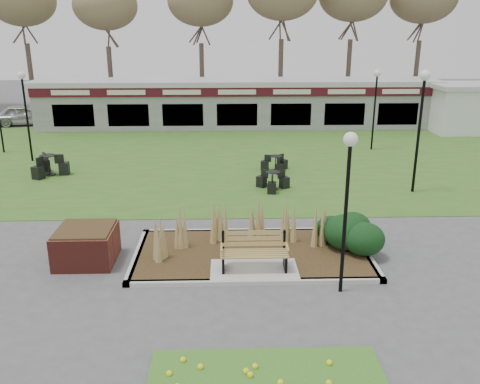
{
  "coord_description": "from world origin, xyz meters",
  "views": [
    {
      "loc": [
        -0.69,
        -11.42,
        5.96
      ],
      "look_at": [
        -0.3,
        2.0,
        1.58
      ],
      "focal_mm": 38.0,
      "sensor_mm": 36.0,
      "label": 1
    }
  ],
  "objects_px": {
    "lamp_post_mid_left": "(24,97)",
    "lamp_post_mid_right": "(376,92)",
    "brick_planter": "(86,245)",
    "food_pavilion": "(236,103)",
    "service_hut": "(467,107)",
    "bistro_set_a": "(276,166)",
    "lamp_post_far_right": "(422,105)",
    "bistro_set_b": "(49,168)",
    "bistro_set_c": "(273,183)",
    "car_silver": "(25,115)",
    "park_bench": "(254,251)",
    "lamp_post_near_left": "(348,178)"
  },
  "relations": [
    {
      "from": "lamp_post_mid_left",
      "to": "lamp_post_mid_right",
      "type": "distance_m",
      "value": 16.51
    },
    {
      "from": "brick_planter",
      "to": "food_pavilion",
      "type": "bearing_deg",
      "value": 76.94
    },
    {
      "from": "service_hut",
      "to": "lamp_post_mid_left",
      "type": "relative_size",
      "value": 1.08
    },
    {
      "from": "food_pavilion",
      "to": "bistro_set_a",
      "type": "distance_m",
      "value": 10.42
    },
    {
      "from": "lamp_post_far_right",
      "to": "bistro_set_b",
      "type": "xyz_separation_m",
      "value": [
        -14.47,
        2.68,
        -2.99
      ]
    },
    {
      "from": "bistro_set_a",
      "to": "brick_planter",
      "type": "bearing_deg",
      "value": -123.91
    },
    {
      "from": "bistro_set_c",
      "to": "car_silver",
      "type": "height_order",
      "value": "car_silver"
    },
    {
      "from": "park_bench",
      "to": "bistro_set_b",
      "type": "relative_size",
      "value": 1.07
    },
    {
      "from": "bistro_set_c",
      "to": "lamp_post_mid_left",
      "type": "bearing_deg",
      "value": 156.61
    },
    {
      "from": "lamp_post_mid_right",
      "to": "lamp_post_far_right",
      "type": "distance_m",
      "value": 6.97
    },
    {
      "from": "lamp_post_mid_left",
      "to": "car_silver",
      "type": "distance_m",
      "value": 10.22
    },
    {
      "from": "lamp_post_mid_left",
      "to": "brick_planter",
      "type": "bearing_deg",
      "value": -63.8
    },
    {
      "from": "lamp_post_mid_right",
      "to": "bistro_set_c",
      "type": "bearing_deg",
      "value": -130.84
    },
    {
      "from": "car_silver",
      "to": "bistro_set_a",
      "type": "bearing_deg",
      "value": -137.54
    },
    {
      "from": "brick_planter",
      "to": "bistro_set_c",
      "type": "bearing_deg",
      "value": 47.96
    },
    {
      "from": "lamp_post_far_right",
      "to": "brick_planter",
      "type": "bearing_deg",
      "value": -152.31
    },
    {
      "from": "brick_planter",
      "to": "lamp_post_far_right",
      "type": "relative_size",
      "value": 0.33
    },
    {
      "from": "service_hut",
      "to": "car_silver",
      "type": "height_order",
      "value": "service_hut"
    },
    {
      "from": "bistro_set_c",
      "to": "park_bench",
      "type": "bearing_deg",
      "value": -99.05
    },
    {
      "from": "park_bench",
      "to": "food_pavilion",
      "type": "xyz_separation_m",
      "value": [
        0.0,
        19.71,
        0.89
      ]
    },
    {
      "from": "service_hut",
      "to": "lamp_post_mid_left",
      "type": "xyz_separation_m",
      "value": [
        -23.19,
        -6.25,
        1.53
      ]
    },
    {
      "from": "lamp_post_mid_left",
      "to": "lamp_post_mid_right",
      "type": "relative_size",
      "value": 1.03
    },
    {
      "from": "brick_planter",
      "to": "lamp_post_mid_left",
      "type": "height_order",
      "value": "lamp_post_mid_left"
    },
    {
      "from": "bistro_set_b",
      "to": "bistro_set_c",
      "type": "bearing_deg",
      "value": -13.66
    },
    {
      "from": "food_pavilion",
      "to": "bistro_set_b",
      "type": "height_order",
      "value": "food_pavilion"
    },
    {
      "from": "lamp_post_mid_right",
      "to": "bistro_set_c",
      "type": "relative_size",
      "value": 3.05
    },
    {
      "from": "food_pavilion",
      "to": "lamp_post_mid_right",
      "type": "distance_m",
      "value": 9.36
    },
    {
      "from": "bistro_set_a",
      "to": "bistro_set_c",
      "type": "relative_size",
      "value": 0.93
    },
    {
      "from": "park_bench",
      "to": "lamp_post_far_right",
      "type": "distance_m",
      "value": 9.42
    },
    {
      "from": "lamp_post_far_right",
      "to": "car_silver",
      "type": "relative_size",
      "value": 1.18
    },
    {
      "from": "bistro_set_a",
      "to": "service_hut",
      "type": "bearing_deg",
      "value": 34.53
    },
    {
      "from": "lamp_post_mid_left",
      "to": "bistro_set_b",
      "type": "bearing_deg",
      "value": -56.91
    },
    {
      "from": "lamp_post_mid_left",
      "to": "lamp_post_far_right",
      "type": "height_order",
      "value": "lamp_post_far_right"
    },
    {
      "from": "park_bench",
      "to": "service_hut",
      "type": "xyz_separation_m",
      "value": [
        13.5,
        17.75,
        0.86
      ]
    },
    {
      "from": "park_bench",
      "to": "lamp_post_mid_right",
      "type": "height_order",
      "value": "lamp_post_mid_right"
    },
    {
      "from": "service_hut",
      "to": "bistro_set_a",
      "type": "distance_m",
      "value": 14.67
    },
    {
      "from": "lamp_post_mid_left",
      "to": "service_hut",
      "type": "bearing_deg",
      "value": 15.07
    },
    {
      "from": "food_pavilion",
      "to": "service_hut",
      "type": "height_order",
      "value": "food_pavilion"
    },
    {
      "from": "brick_planter",
      "to": "bistro_set_a",
      "type": "relative_size",
      "value": 1.23
    },
    {
      "from": "lamp_post_mid_right",
      "to": "lamp_post_near_left",
      "type": "bearing_deg",
      "value": -108.18
    },
    {
      "from": "brick_planter",
      "to": "car_silver",
      "type": "xyz_separation_m",
      "value": [
        -8.97,
        20.0,
        0.18
      ]
    },
    {
      "from": "lamp_post_mid_left",
      "to": "bistro_set_b",
      "type": "height_order",
      "value": "lamp_post_mid_left"
    },
    {
      "from": "car_silver",
      "to": "lamp_post_mid_left",
      "type": "bearing_deg",
      "value": -168.58
    },
    {
      "from": "brick_planter",
      "to": "lamp_post_near_left",
      "type": "bearing_deg",
      "value": -15.73
    },
    {
      "from": "service_hut",
      "to": "lamp_post_near_left",
      "type": "distance_m",
      "value": 22.08
    },
    {
      "from": "lamp_post_near_left",
      "to": "brick_planter",
      "type": "bearing_deg",
      "value": 164.27
    },
    {
      "from": "bistro_set_c",
      "to": "bistro_set_a",
      "type": "bearing_deg",
      "value": 82.0
    },
    {
      "from": "food_pavilion",
      "to": "bistro_set_a",
      "type": "height_order",
      "value": "food_pavilion"
    },
    {
      "from": "service_hut",
      "to": "bistro_set_b",
      "type": "xyz_separation_m",
      "value": [
        -21.61,
        -8.67,
        -1.15
      ]
    },
    {
      "from": "service_hut",
      "to": "lamp_post_near_left",
      "type": "xyz_separation_m",
      "value": [
        -11.51,
        -18.8,
        1.33
      ]
    }
  ]
}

